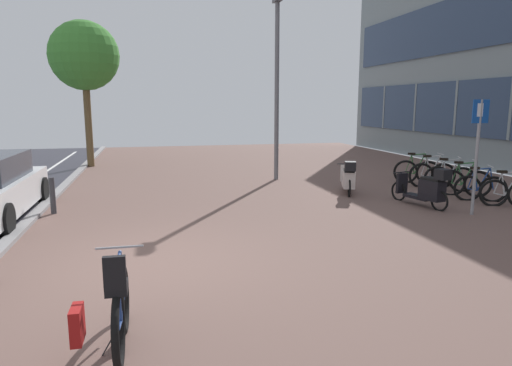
% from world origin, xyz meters
% --- Properties ---
extents(ground, '(21.00, 40.00, 0.13)m').
position_xyz_m(ground, '(1.43, 0.00, -0.02)').
color(ground, '#27262F').
extents(bicycle_foreground, '(0.67, 1.41, 1.10)m').
position_xyz_m(bicycle_foreground, '(-0.29, -2.36, 0.39)').
color(bicycle_foreground, black).
rests_on(bicycle_foreground, ground).
extents(bicycle_rack_00, '(1.23, 0.60, 0.94)m').
position_xyz_m(bicycle_rack_00, '(8.39, 2.09, 0.33)').
color(bicycle_rack_00, black).
rests_on(bicycle_rack_00, ground).
extents(bicycle_rack_01, '(1.17, 0.63, 0.94)m').
position_xyz_m(bicycle_rack_01, '(8.19, 2.77, 0.33)').
color(bicycle_rack_01, black).
rests_on(bicycle_rack_01, ground).
extents(bicycle_rack_02, '(1.27, 0.69, 1.00)m').
position_xyz_m(bicycle_rack_02, '(8.26, 3.45, 0.35)').
color(bicycle_rack_02, black).
rests_on(bicycle_rack_02, ground).
extents(bicycle_rack_03, '(1.27, 0.73, 1.01)m').
position_xyz_m(bicycle_rack_03, '(8.31, 4.13, 0.35)').
color(bicycle_rack_03, black).
rests_on(bicycle_rack_03, ground).
extents(bicycle_rack_04, '(1.37, 0.50, 1.03)m').
position_xyz_m(bicycle_rack_04, '(8.22, 4.81, 0.36)').
color(bicycle_rack_04, black).
rests_on(bicycle_rack_04, ground).
extents(bicycle_rack_05, '(1.26, 0.77, 1.02)m').
position_xyz_m(bicycle_rack_05, '(8.15, 5.49, 0.36)').
color(bicycle_rack_05, black).
rests_on(bicycle_rack_05, ground).
extents(scooter_near, '(0.71, 1.77, 1.00)m').
position_xyz_m(scooter_near, '(6.44, 2.47, 0.44)').
color(scooter_near, black).
rests_on(scooter_near, ground).
extents(scooter_mid, '(0.88, 1.70, 0.96)m').
position_xyz_m(scooter_mid, '(5.35, 4.43, 0.43)').
color(scooter_mid, black).
rests_on(scooter_mid, ground).
extents(parking_sign, '(0.40, 0.07, 2.52)m').
position_xyz_m(parking_sign, '(7.01, 1.58, 1.55)').
color(parking_sign, gray).
rests_on(parking_sign, ground).
extents(lamp_post, '(0.20, 0.52, 5.70)m').
position_xyz_m(lamp_post, '(4.10, 7.19, 3.17)').
color(lamp_post, slate).
rests_on(lamp_post, ground).
extents(street_tree, '(2.61, 2.61, 5.55)m').
position_xyz_m(street_tree, '(-2.17, 11.89, 4.21)').
color(street_tree, brown).
rests_on(street_tree, ground).
extents(bollard_far, '(0.12, 0.12, 0.82)m').
position_xyz_m(bollard_far, '(-2.05, 3.85, 0.41)').
color(bollard_far, '#38383D').
rests_on(bollard_far, ground).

